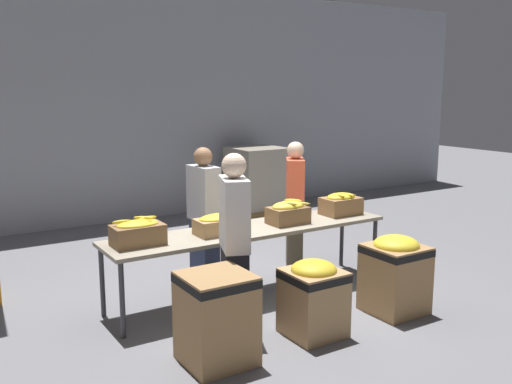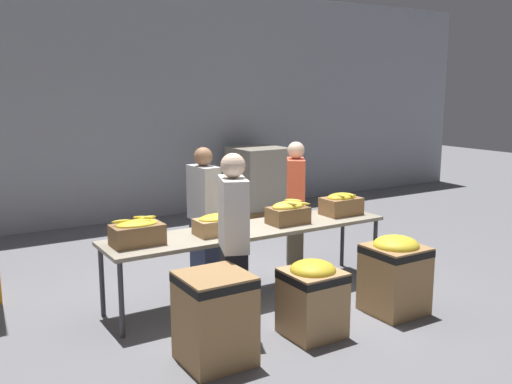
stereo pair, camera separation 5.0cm
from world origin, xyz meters
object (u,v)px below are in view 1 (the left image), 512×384
at_px(banana_box_0, 138,232).
at_px(volunteer_1, 235,245).
at_px(donation_bin_0, 216,315).
at_px(donation_bin_2, 395,272).
at_px(banana_box_1, 219,224).
at_px(donation_bin_1, 313,295).
at_px(sorting_table, 251,232).
at_px(volunteer_2, 204,217).
at_px(banana_box_3, 341,203).
at_px(banana_box_2, 288,212).
at_px(pallet_stack_0, 257,181).
at_px(volunteer_0, 295,205).

distance_m(banana_box_0, volunteer_1, 0.98).
xyz_separation_m(donation_bin_0, donation_bin_2, (2.08, 0.00, 0.01)).
distance_m(banana_box_1, donation_bin_1, 1.30).
bearing_deg(donation_bin_2, sorting_table, 130.93).
bearing_deg(banana_box_1, sorting_table, 5.42).
xyz_separation_m(banana_box_1, volunteer_2, (0.17, 0.69, -0.08)).
relative_size(sorting_table, donation_bin_0, 4.21).
xyz_separation_m(banana_box_3, volunteer_2, (-1.52, 0.65, -0.10)).
xyz_separation_m(banana_box_2, donation_bin_2, (0.55, -1.13, -0.48)).
relative_size(banana_box_3, pallet_stack_0, 0.37).
distance_m(banana_box_3, pallet_stack_0, 3.65).
bearing_deg(sorting_table, pallet_stack_0, 56.81).
xyz_separation_m(banana_box_2, volunteer_1, (-1.08, -0.66, -0.06)).
xyz_separation_m(banana_box_3, donation_bin_2, (-0.26, -1.17, -0.48)).
distance_m(sorting_table, banana_box_1, 0.44).
bearing_deg(volunteer_2, volunteer_0, 84.70).
xyz_separation_m(sorting_table, volunteer_0, (1.04, 0.61, 0.08)).
bearing_deg(banana_box_0, sorting_table, -0.31).
bearing_deg(banana_box_1, donation_bin_1, -71.86).
bearing_deg(pallet_stack_0, banana_box_3, -106.05).
relative_size(sorting_table, donation_bin_1, 4.51).
bearing_deg(banana_box_3, pallet_stack_0, 73.95).
height_order(banana_box_3, donation_bin_0, banana_box_3).
relative_size(banana_box_2, volunteer_0, 0.28).
height_order(banana_box_0, banana_box_2, banana_box_0).
relative_size(donation_bin_1, donation_bin_2, 0.89).
bearing_deg(volunteer_1, volunteer_2, 5.49).
relative_size(banana_box_1, pallet_stack_0, 0.41).
bearing_deg(volunteer_1, volunteer_0, -30.43).
distance_m(banana_box_3, volunteer_0, 0.67).
height_order(banana_box_1, donation_bin_1, banana_box_1).
xyz_separation_m(donation_bin_0, donation_bin_1, (1.02, -0.00, -0.03)).
height_order(banana_box_1, donation_bin_2, banana_box_1).
relative_size(banana_box_1, banana_box_2, 1.12).
height_order(sorting_table, banana_box_2, banana_box_2).
relative_size(volunteer_1, volunteer_2, 1.06).
bearing_deg(volunteer_2, banana_box_2, 41.76).
bearing_deg(volunteer_2, donation_bin_1, 2.47).
bearing_deg(volunteer_1, sorting_table, -19.90).
height_order(sorting_table, volunteer_0, volunteer_0).
bearing_deg(banana_box_3, banana_box_0, 179.84).
xyz_separation_m(banana_box_3, pallet_stack_0, (1.00, 3.49, -0.31)).
height_order(banana_box_3, pallet_stack_0, pallet_stack_0).
relative_size(volunteer_1, donation_bin_1, 2.36).
xyz_separation_m(volunteer_2, donation_bin_1, (0.20, -1.82, -0.42)).
xyz_separation_m(banana_box_0, donation_bin_2, (2.30, -1.18, -0.47)).
distance_m(volunteer_0, pallet_stack_0, 3.14).
height_order(banana_box_0, donation_bin_1, banana_box_0).
xyz_separation_m(volunteer_1, donation_bin_2, (1.63, -0.46, -0.42)).
distance_m(banana_box_0, donation_bin_0, 1.30).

